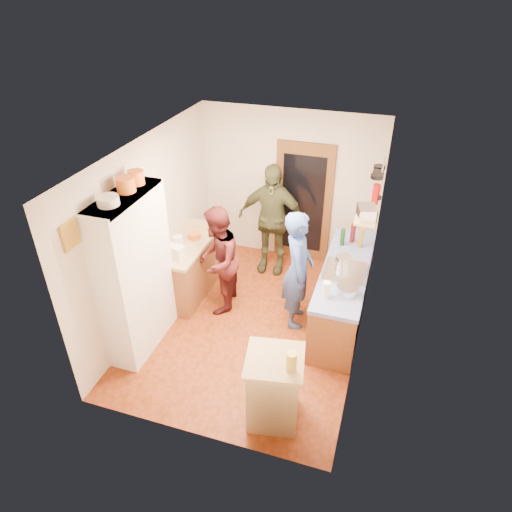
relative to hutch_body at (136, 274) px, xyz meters
The scene contains 44 objects.
floor 1.89m from the hutch_body, 31.61° to the left, with size 3.00×4.00×0.02m, color maroon.
ceiling 2.15m from the hutch_body, 31.61° to the left, with size 3.00×4.00×0.02m, color silver.
wall_back 3.10m from the hutch_body, 65.17° to the left, with size 3.00×0.02×2.60m, color beige.
wall_front 1.79m from the hutch_body, 42.95° to the right, with size 3.00×0.02×2.60m, color beige.
wall_left 0.85m from the hutch_body, 104.71° to the left, with size 0.02×4.00×2.60m, color beige.
wall_right 2.93m from the hutch_body, 15.89° to the left, with size 0.02×4.00×2.60m, color beige.
door_frame 3.17m from the hutch_body, 60.77° to the left, with size 0.95×0.06×2.10m, color brown.
door_glass 3.14m from the hutch_body, 60.46° to the left, with size 0.70×0.02×1.70m, color black.
hutch_body is the anchor object (origin of this frame).
hutch_top_shelf 1.08m from the hutch_body, ahead, with size 0.40×1.14×0.04m, color white.
plate_stack 1.18m from the hutch_body, 90.00° to the right, with size 0.24×0.24×0.10m, color white.
orange_pot_a 1.19m from the hutch_body, 90.00° to the left, with size 0.22×0.22×0.17m, color orange.
orange_pot_b 1.23m from the hutch_body, 90.00° to the left, with size 0.19×0.19×0.17m, color orange.
left_counter_base 1.42m from the hutch_body, 85.43° to the left, with size 0.60×1.40×0.85m, color brown.
left_counter_top 1.27m from the hutch_body, 85.43° to the left, with size 0.64×1.44×0.05m, color tan.
toaster 0.83m from the hutch_body, 79.46° to the left, with size 0.24×0.16×0.18m, color white.
kettle 1.09m from the hutch_body, 87.36° to the left, with size 0.15×0.15×0.17m, color white.
orange_bowl 1.41m from the hutch_body, 82.59° to the left, with size 0.19×0.19×0.08m, color orange.
chopping_board 1.81m from the hutch_body, 86.18° to the left, with size 0.30×0.22×0.03m, color tan.
right_counter_base 2.90m from the hutch_body, 27.47° to the left, with size 0.60×2.20×0.84m, color brown.
right_counter_top 2.83m from the hutch_body, 27.47° to the left, with size 0.62×2.22×0.06m, color #162AA9.
hob 2.75m from the hutch_body, 24.53° to the left, with size 0.55×0.58×0.04m, color silver.
pot_on_hob 2.76m from the hutch_body, 27.40° to the left, with size 0.21×0.21×0.14m, color silver.
bottle_a 3.00m from the hutch_body, 38.52° to the left, with size 0.07×0.07×0.27m, color #143F14.
bottle_b 3.19m from the hutch_body, 39.06° to the left, with size 0.07×0.07×0.30m, color #591419.
bottle_c 3.22m from the hutch_body, 35.87° to the left, with size 0.08×0.08×0.31m, color olive.
paper_towel 2.41m from the hutch_body, 12.90° to the left, with size 0.10×0.10×0.22m, color white.
mixing_bowl 2.69m from the hutch_body, 14.79° to the left, with size 0.28×0.28×0.11m, color silver.
island_base 2.26m from the hutch_body, 19.10° to the right, with size 0.55×0.55×0.86m, color tan.
island_top 2.17m from the hutch_body, 19.10° to the right, with size 0.62×0.62×0.05m, color tan.
cutting_board 2.10m from the hutch_body, 18.57° to the right, with size 0.35×0.28×0.02m, color white.
oil_jar 2.38m from the hutch_body, 19.51° to the right, with size 0.11×0.11×0.22m, color #AD9E2D.
pan_rail 3.73m from the hutch_body, 40.11° to the left, with size 0.02×0.02×0.65m, color silver.
pan_hang_a 3.55m from the hutch_body, 38.53° to the left, with size 0.18×0.18×0.05m, color black.
pan_hang_b 3.67m from the hutch_body, 41.04° to the left, with size 0.16×0.16×0.05m, color black.
pan_hang_c 3.80m from the hutch_body, 43.36° to the left, with size 0.17×0.17×0.05m, color black.
wall_shelf 3.01m from the hutch_body, 25.09° to the left, with size 0.26×0.42×0.03m, color tan.
radio 3.03m from the hutch_body, 25.09° to the left, with size 0.22×0.30×0.15m, color silver.
ext_bracket 3.75m from the hutch_body, 42.07° to the left, with size 0.06×0.10×0.04m, color black.
fire_extinguisher 3.71m from the hutch_body, 42.69° to the left, with size 0.11×0.11×0.32m, color red.
picture_frame 1.22m from the hutch_body, 103.50° to the right, with size 0.03×0.25×0.30m, color gold.
person_hob 2.18m from the hutch_body, 28.19° to the left, with size 0.64×0.42×1.76m, color #314A92.
person_left 1.30m from the hutch_body, 55.27° to the left, with size 0.80×0.63×1.65m, color #441616.
person_back 2.54m from the hutch_body, 62.81° to the left, with size 1.11×0.46×1.89m, color #3A3D23.
Camera 1 is at (1.61, -4.88, 4.39)m, focal length 32.00 mm.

